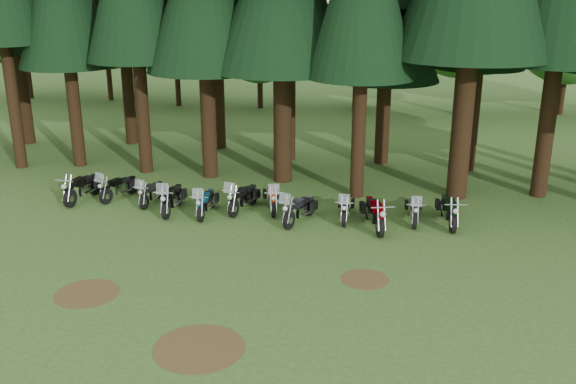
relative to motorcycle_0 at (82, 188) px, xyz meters
name	(u,v)px	position (x,y,z in m)	size (l,w,h in m)	color
ground	(212,273)	(7.09, -5.25, -0.49)	(120.00, 120.00, 0.00)	#335B20
decid_0	(23,15)	(-15.00, 20.02, 5.40)	(8.00, 7.78, 10.00)	#311F10
decid_1	(107,17)	(-8.89, 20.52, 5.34)	(7.91, 7.69, 9.88)	#311F10
decid_2	(178,32)	(-3.34, 19.53, 4.46)	(6.72, 6.53, 8.40)	#311F10
decid_3	(263,40)	(2.38, 19.89, 4.02)	(6.12, 5.95, 7.65)	#311F10
decid_4	(361,43)	(8.67, 21.08, 3.88)	(5.93, 5.76, 7.41)	#311F10
decid_5	(470,15)	(15.39, 20.47, 5.74)	(8.45, 8.21, 10.56)	#311F10
dirt_patch_0	(87,293)	(4.09, -7.25, -0.49)	(1.80, 1.80, 0.01)	#4C3D1E
dirt_patch_1	(365,279)	(11.59, -4.75, -0.49)	(1.40, 1.40, 0.01)	#4C3D1E
dirt_patch_2	(199,348)	(8.09, -9.25, -0.49)	(2.20, 2.20, 0.01)	#4C3D1E
motorcycle_0	(82,188)	(0.00, 0.00, 0.00)	(0.41, 2.39, 0.97)	black
motorcycle_1	(119,188)	(1.31, 0.48, -0.05)	(0.88, 2.09, 1.33)	black
motorcycle_2	(152,193)	(2.83, 0.19, -0.08)	(0.38, 1.99, 1.25)	black
motorcycle_3	(172,199)	(3.96, -0.51, 0.00)	(0.54, 2.34, 1.47)	black
motorcycle_4	(206,203)	(5.29, -0.55, -0.04)	(0.46, 2.16, 1.35)	black
motorcycle_5	(243,199)	(6.52, 0.17, -0.02)	(0.71, 2.27, 1.42)	black
motorcycle_6	(272,199)	(7.59, 0.43, -0.04)	(0.88, 2.14, 1.36)	black
motorcycle_7	(299,210)	(8.83, -0.60, -0.02)	(0.94, 2.22, 1.41)	black
motorcycle_8	(345,208)	(10.42, 0.02, -0.06)	(0.42, 2.07, 1.30)	black
motorcycle_9	(375,214)	(11.51, -0.58, 0.01)	(0.87, 2.37, 0.99)	black
motorcycle_10	(414,210)	(12.85, 0.31, -0.06)	(0.44, 2.07, 1.30)	black
motorcycle_11	(449,211)	(14.07, 0.32, -0.01)	(0.51, 2.34, 0.95)	black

